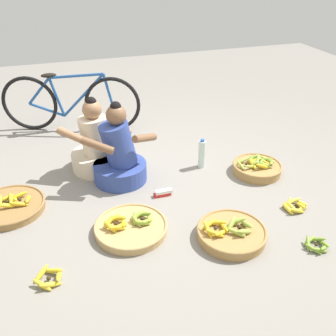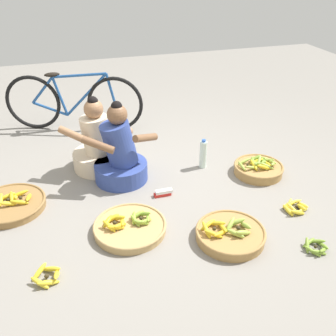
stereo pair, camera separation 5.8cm
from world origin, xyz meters
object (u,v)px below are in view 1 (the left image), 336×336
at_px(loose_bananas_mid_left, 49,278).
at_px(loose_bananas_near_vendor, 295,206).
at_px(loose_bananas_back_center, 316,245).
at_px(water_bottle, 202,154).
at_px(packet_carton_stack, 163,193).
at_px(vendor_woman_behind, 96,147).
at_px(banana_basket_mid_right, 257,167).
at_px(banana_basket_back_right, 131,227).
at_px(vendor_woman_front, 119,156).
at_px(bicycle_leaning, 70,103).
at_px(banana_basket_front_center, 9,206).
at_px(banana_basket_back_left, 231,233).

distance_m(loose_bananas_mid_left, loose_bananas_near_vendor, 2.12).
bearing_deg(loose_bananas_near_vendor, loose_bananas_back_center, -105.48).
distance_m(loose_bananas_near_vendor, water_bottle, 1.08).
bearing_deg(packet_carton_stack, vendor_woman_behind, 125.35).
xyz_separation_m(banana_basket_mid_right, packet_carton_stack, (-1.04, -0.11, -0.03)).
bearing_deg(packet_carton_stack, loose_bananas_back_center, -48.76).
distance_m(banana_basket_back_right, loose_bananas_mid_left, 0.75).
height_order(vendor_woman_front, bicycle_leaning, vendor_woman_front).
relative_size(bicycle_leaning, loose_bananas_back_center, 7.83).
relative_size(vendor_woman_front, banana_basket_front_center, 1.32).
xyz_separation_m(loose_bananas_mid_left, packet_carton_stack, (1.06, 0.76, -0.00)).
height_order(banana_basket_mid_right, loose_bananas_near_vendor, banana_basket_mid_right).
bearing_deg(banana_basket_back_right, packet_carton_stack, 45.56).
bearing_deg(packet_carton_stack, vendor_woman_front, 128.43).
distance_m(loose_bananas_near_vendor, packet_carton_stack, 1.19).
bearing_deg(vendor_woman_behind, vendor_woman_front, -59.12).
distance_m(banana_basket_front_center, packet_carton_stack, 1.37).
bearing_deg(vendor_woman_behind, banana_basket_mid_right, -21.07).
height_order(vendor_woman_behind, banana_basket_front_center, vendor_woman_behind).
bearing_deg(banana_basket_front_center, water_bottle, 5.83).
bearing_deg(banana_basket_mid_right, water_bottle, 149.90).
height_order(vendor_woman_behind, water_bottle, vendor_woman_behind).
xyz_separation_m(banana_basket_back_right, packet_carton_stack, (0.40, 0.41, -0.01)).
relative_size(vendor_woman_behind, banana_basket_mid_right, 1.56).
height_order(vendor_woman_front, loose_bananas_back_center, vendor_woman_front).
bearing_deg(loose_bananas_back_center, bicycle_leaning, 118.96).
xyz_separation_m(vendor_woman_behind, bicycle_leaning, (-0.14, 1.06, 0.11)).
relative_size(banana_basket_front_center, water_bottle, 1.95).
xyz_separation_m(vendor_woman_behind, loose_bananas_near_vendor, (1.54, -1.25, -0.22)).
relative_size(banana_basket_front_center, loose_bananas_back_center, 2.99).
height_order(vendor_woman_behind, packet_carton_stack, vendor_woman_behind).
relative_size(banana_basket_back_left, loose_bananas_near_vendor, 2.44).
bearing_deg(vendor_woman_behind, loose_bananas_near_vendor, -39.01).
relative_size(bicycle_leaning, loose_bananas_mid_left, 6.92).
height_order(vendor_woman_behind, loose_bananas_mid_left, vendor_woman_behind).
bearing_deg(loose_bananas_mid_left, water_bottle, 35.67).
bearing_deg(bicycle_leaning, loose_bananas_mid_left, -99.70).
distance_m(water_bottle, packet_carton_stack, 0.68).
bearing_deg(banana_basket_back_left, loose_bananas_near_vendor, 14.65).
height_order(bicycle_leaning, banana_basket_back_left, bicycle_leaning).
bearing_deg(loose_bananas_back_center, water_bottle, 104.36).
bearing_deg(vendor_woman_front, banana_basket_back_left, -60.14).
xyz_separation_m(banana_basket_front_center, loose_bananas_mid_left, (0.29, -0.96, -0.01)).
relative_size(bicycle_leaning, water_bottle, 5.11).
bearing_deg(loose_bananas_back_center, loose_bananas_mid_left, 171.94).
distance_m(banana_basket_front_center, loose_bananas_near_vendor, 2.52).
height_order(banana_basket_front_center, loose_bananas_back_center, banana_basket_front_center).
height_order(banana_basket_back_right, loose_bananas_near_vendor, banana_basket_back_right).
height_order(banana_basket_back_right, banana_basket_front_center, banana_basket_front_center).
height_order(vendor_woman_behind, loose_bananas_back_center, vendor_woman_behind).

